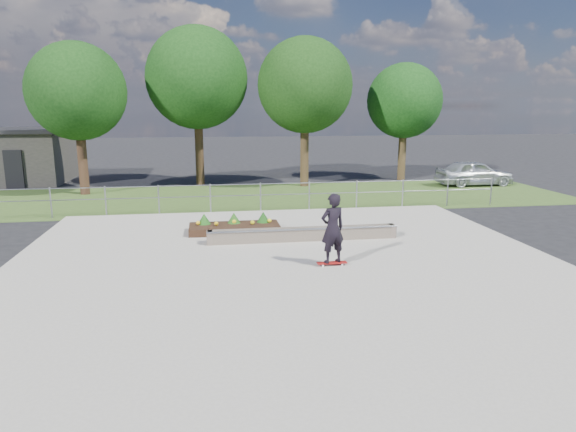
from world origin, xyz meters
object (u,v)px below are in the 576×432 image
object	(u,v)px
grind_ledge	(303,234)
skateboarder	(333,229)
parked_car	(474,173)
planter_bed	(234,226)

from	to	relation	value
grind_ledge	skateboarder	bearing A→B (deg)	-83.75
grind_ledge	parked_car	size ratio (longest dim) A/B	1.48
grind_ledge	parked_car	xyz separation A→B (m)	(11.22, 10.20, 0.42)
planter_bed	skateboarder	bearing A→B (deg)	-60.28
skateboarder	parked_car	distance (m)	16.88
skateboarder	parked_car	bearing A→B (deg)	49.64
skateboarder	parked_car	world-z (taller)	skateboarder
grind_ledge	planter_bed	size ratio (longest dim) A/B	2.00
planter_bed	skateboarder	distance (m)	4.85
planter_bed	skateboarder	xyz separation A→B (m)	(2.37, -4.16, 0.82)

